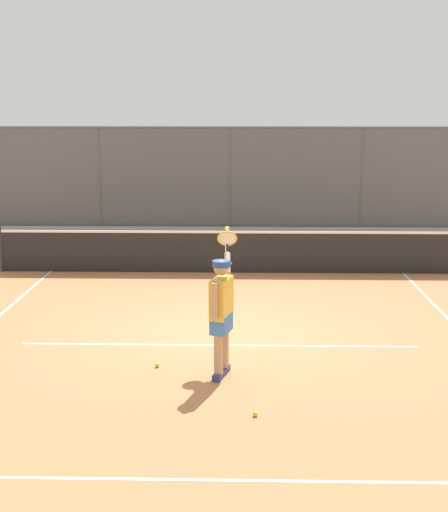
{
  "coord_description": "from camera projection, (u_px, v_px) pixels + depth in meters",
  "views": [
    {
      "loc": [
        -0.34,
        11.37,
        3.67
      ],
      "look_at": [
        -0.03,
        -1.17,
        1.05
      ],
      "focal_mm": 49.75,
      "sensor_mm": 36.0,
      "label": 1
    }
  ],
  "objects": [
    {
      "name": "ground_plane",
      "position": [
        221.0,
        331.0,
        11.89
      ],
      "size": [
        60.0,
        60.0,
        0.0
      ],
      "primitive_type": "plane",
      "color": "#C67A4C"
    },
    {
      "name": "court_line_markings",
      "position": [
        219.0,
        352.0,
        10.88
      ],
      "size": [
        8.1,
        9.24,
        0.01
      ],
      "color": "white",
      "rests_on": "ground"
    },
    {
      "name": "fence_backdrop",
      "position": [
        231.0,
        179.0,
        21.92
      ],
      "size": [
        18.78,
        1.37,
        3.14
      ],
      "color": "#565B60",
      "rests_on": "ground"
    },
    {
      "name": "tennis_net",
      "position": [
        226.0,
        251.0,
        16.05
      ],
      "size": [
        10.41,
        0.09,
        1.07
      ],
      "color": "#2D2D2D",
      "rests_on": "ground"
    },
    {
      "name": "tennis_player",
      "position": [
        221.0,
        309.0,
        9.73
      ],
      "size": [
        0.38,
        1.4,
        1.95
      ],
      "rotation": [
        0.0,
        0.0,
        -1.85
      ],
      "color": "navy",
      "rests_on": "ground"
    },
    {
      "name": "tennis_ball_by_sideline",
      "position": [
        218.0,
        289.0,
        14.53
      ],
      "size": [
        0.07,
        0.07,
        0.07
      ],
      "primitive_type": "sphere",
      "color": "#D6E042",
      "rests_on": "ground"
    },
    {
      "name": "tennis_ball_near_baseline",
      "position": [
        157.0,
        365.0,
        10.24
      ],
      "size": [
        0.07,
        0.07,
        0.07
      ],
      "primitive_type": "sphere",
      "color": "#C1D138",
      "rests_on": "ground"
    },
    {
      "name": "tennis_ball_near_net",
      "position": [
        255.0,
        414.0,
        8.61
      ],
      "size": [
        0.07,
        0.07,
        0.07
      ],
      "primitive_type": "sphere",
      "color": "#CCDB33",
      "rests_on": "ground"
    }
  ]
}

